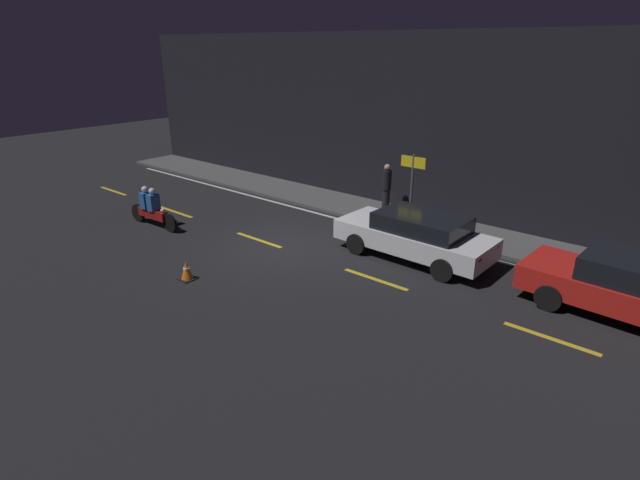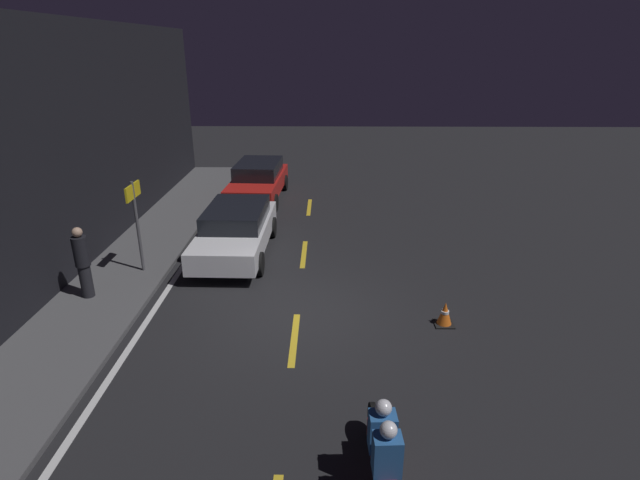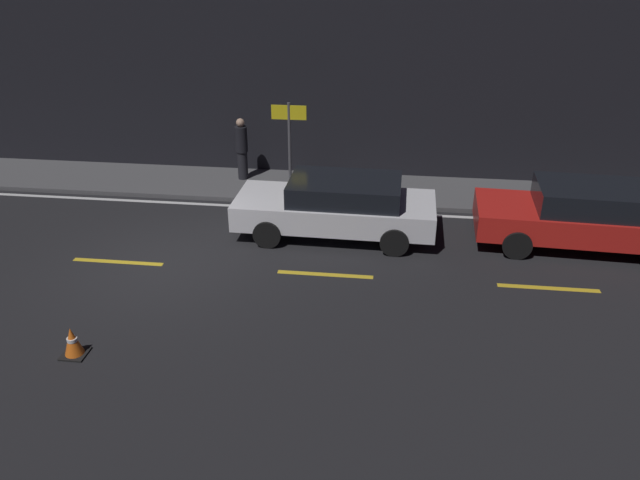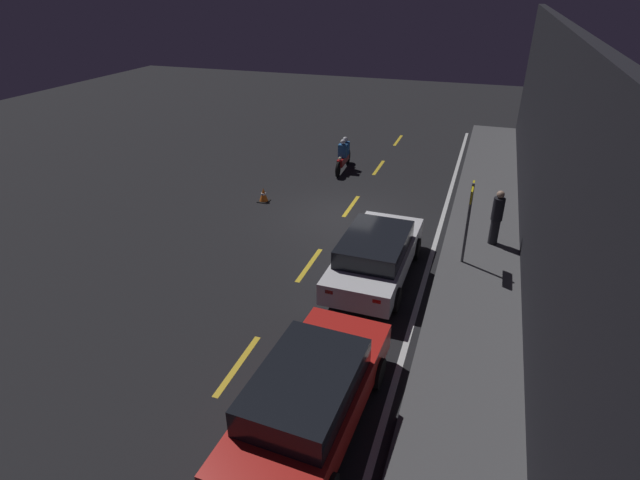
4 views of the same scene
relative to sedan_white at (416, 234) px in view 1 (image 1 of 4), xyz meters
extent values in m
plane|color=black|center=(-3.56, -1.94, -0.74)|extent=(56.00, 56.00, 0.00)
cube|color=#4C4C4F|center=(-3.56, 2.71, -0.68)|extent=(28.00, 2.24, 0.12)
cube|color=black|center=(-3.56, 3.98, 2.42)|extent=(28.00, 0.30, 6.33)
cube|color=gold|center=(-13.56, -1.94, -0.74)|extent=(2.00, 0.14, 0.01)
cube|color=gold|center=(-9.06, -1.94, -0.74)|extent=(2.00, 0.14, 0.01)
cube|color=gold|center=(-4.56, -1.94, -0.74)|extent=(2.00, 0.14, 0.01)
cube|color=gold|center=(-0.06, -1.94, -0.74)|extent=(2.00, 0.14, 0.01)
cube|color=gold|center=(4.44, -1.94, -0.74)|extent=(2.00, 0.14, 0.01)
cube|color=silver|center=(-3.56, 1.34, -0.74)|extent=(25.20, 0.14, 0.01)
cube|color=silver|center=(-0.06, 0.00, -0.13)|extent=(4.60, 1.87, 0.58)
cube|color=black|center=(0.16, 0.00, 0.39)|extent=(2.54, 1.66, 0.47)
cube|color=red|center=(2.18, -0.62, 0.01)|extent=(0.06, 0.20, 0.10)
cube|color=red|center=(2.20, 0.54, 0.01)|extent=(0.06, 0.20, 0.10)
cylinder|color=black|center=(-1.50, -0.85, -0.42)|extent=(0.64, 0.19, 0.64)
cylinder|color=black|center=(-1.46, 0.90, -0.42)|extent=(0.64, 0.19, 0.64)
cylinder|color=black|center=(1.34, -0.90, -0.42)|extent=(0.64, 0.19, 0.64)
cylinder|color=black|center=(1.37, 0.85, -0.42)|extent=(0.64, 0.19, 0.64)
cube|color=red|center=(5.44, 0.08, -0.13)|extent=(4.66, 1.99, 0.60)
cylinder|color=black|center=(3.97, -0.71, -0.43)|extent=(0.64, 0.21, 0.63)
cylinder|color=black|center=(4.06, 1.01, -0.43)|extent=(0.64, 0.21, 0.63)
cylinder|color=black|center=(-7.38, -3.31, -0.42)|extent=(0.64, 0.11, 0.64)
cylinder|color=black|center=(-9.16, -3.40, -0.42)|extent=(0.64, 0.13, 0.64)
cube|color=maroon|center=(-8.27, -3.36, -0.27)|extent=(1.37, 0.30, 0.30)
sphere|color=#F2EABF|center=(-7.69, -3.33, -0.04)|extent=(0.14, 0.14, 0.14)
cube|color=#265999|center=(-8.17, -3.35, 0.15)|extent=(0.30, 0.37, 0.55)
sphere|color=silver|center=(-8.17, -3.35, 0.54)|extent=(0.22, 0.22, 0.22)
cube|color=#265999|center=(-8.57, -3.37, 0.15)|extent=(0.30, 0.37, 0.55)
sphere|color=silver|center=(-8.57, -3.37, 0.54)|extent=(0.22, 0.22, 0.22)
cube|color=black|center=(-3.94, -5.16, -0.73)|extent=(0.41, 0.41, 0.03)
cone|color=orange|center=(-3.94, -5.16, -0.46)|extent=(0.32, 0.32, 0.50)
cylinder|color=white|center=(-3.94, -5.16, -0.43)|extent=(0.17, 0.17, 0.06)
cylinder|color=black|center=(-2.96, 3.02, -0.23)|extent=(0.28, 0.28, 0.79)
cylinder|color=black|center=(-2.96, 3.02, 0.52)|extent=(0.34, 0.34, 0.70)
sphere|color=tan|center=(-2.96, 3.02, 0.99)|extent=(0.23, 0.23, 0.23)
cylinder|color=#4C4C51|center=(-1.48, 2.23, 0.58)|extent=(0.08, 0.08, 2.40)
cube|color=yellow|center=(-1.48, 2.23, 1.53)|extent=(0.90, 0.05, 0.36)
camera|label=1|loc=(6.51, -12.14, 5.13)|focal=28.00mm
camera|label=2|loc=(-13.40, -2.60, 4.91)|focal=28.00mm
camera|label=3|loc=(1.20, -13.13, 5.69)|focal=35.00mm
camera|label=4|loc=(11.67, 2.38, 6.55)|focal=28.00mm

